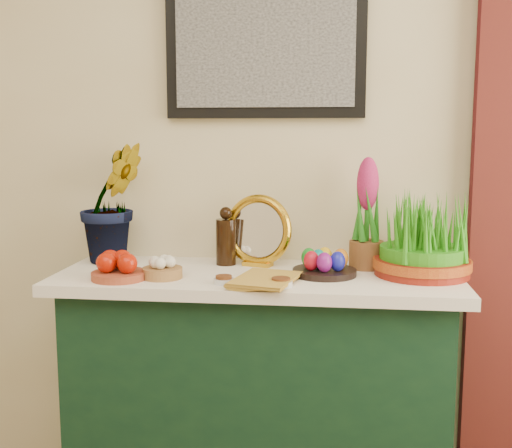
{
  "coord_description": "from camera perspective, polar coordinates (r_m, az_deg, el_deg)",
  "views": [
    {
      "loc": [
        0.31,
        -0.18,
        1.38
      ],
      "look_at": [
        0.05,
        1.95,
        1.07
      ],
      "focal_mm": 45.0,
      "sensor_mm": 36.0,
      "label": 1
    }
  ],
  "objects": [
    {
      "name": "vinegar_cruet",
      "position": [
        2.38,
        -2.69,
        -1.36
      ],
      "size": [
        0.07,
        0.07,
        0.22
      ],
      "color": "black",
      "rests_on": "tablecloth"
    },
    {
      "name": "wheatgrass_sabzeh",
      "position": [
        2.26,
        14.6,
        -1.49
      ],
      "size": [
        0.33,
        0.33,
        0.27
      ],
      "color": "maroon",
      "rests_on": "tablecloth"
    },
    {
      "name": "egg_plate",
      "position": [
        2.22,
        6.06,
        -3.65
      ],
      "size": [
        0.29,
        0.29,
        0.09
      ],
      "color": "black",
      "rests_on": "tablecloth"
    },
    {
      "name": "spice_dish_left",
      "position": [
        2.1,
        -2.88,
        -4.99
      ],
      "size": [
        0.07,
        0.07,
        0.03
      ],
      "color": "silver",
      "rests_on": "tablecloth"
    },
    {
      "name": "hyacinth_green",
      "position": [
        2.47,
        -12.65,
        3.57
      ],
      "size": [
        0.39,
        0.39,
        0.6
      ],
      "primitive_type": "imported",
      "rotation": [
        0.0,
        0.0,
        0.72
      ],
      "color": "#257E1B",
      "rests_on": "tablecloth"
    },
    {
      "name": "garlic_basket",
      "position": [
        2.19,
        -8.32,
        -3.98
      ],
      "size": [
        0.17,
        0.17,
        0.08
      ],
      "color": "olive",
      "rests_on": "tablecloth"
    },
    {
      "name": "spice_dish_right",
      "position": [
        2.06,
        2.23,
        -5.23
      ],
      "size": [
        0.08,
        0.08,
        0.03
      ],
      "color": "silver",
      "rests_on": "tablecloth"
    },
    {
      "name": "book",
      "position": [
        2.12,
        -1.6,
        -4.72
      ],
      "size": [
        0.22,
        0.28,
        0.03
      ],
      "primitive_type": "imported",
      "rotation": [
        0.0,
        0.0,
        -0.22
      ],
      "color": "gold",
      "rests_on": "tablecloth"
    },
    {
      "name": "apple_bowl",
      "position": [
        2.2,
        -12.09,
        -3.83
      ],
      "size": [
        0.23,
        0.23,
        0.09
      ],
      "color": "#974026",
      "rests_on": "tablecloth"
    },
    {
      "name": "sideboard",
      "position": [
        2.4,
        0.15,
        -15.24
      ],
      "size": [
        1.3,
        0.45,
        0.85
      ],
      "primitive_type": "cube",
      "color": "#12341D",
      "rests_on": "ground"
    },
    {
      "name": "tablecloth",
      "position": [
        2.26,
        0.15,
        -4.84
      ],
      "size": [
        1.4,
        0.55,
        0.04
      ],
      "primitive_type": "cube",
      "color": "white",
      "rests_on": "sideboard"
    },
    {
      "name": "hyacinth_pink",
      "position": [
        2.33,
        9.84,
        0.45
      ],
      "size": [
        0.12,
        0.12,
        0.4
      ],
      "color": "brown",
      "rests_on": "tablecloth"
    },
    {
      "name": "mirror",
      "position": [
        2.36,
        0.19,
        -0.64
      ],
      "size": [
        0.27,
        0.14,
        0.27
      ],
      "color": "gold",
      "rests_on": "tablecloth"
    }
  ]
}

